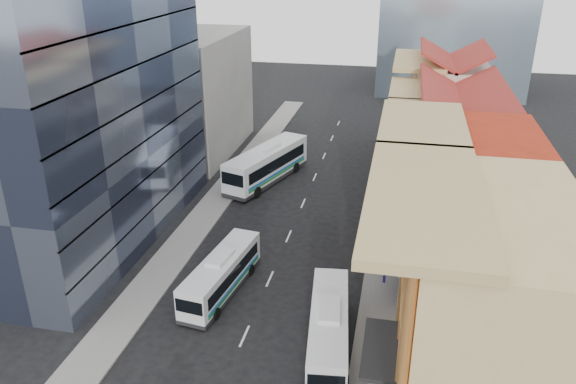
% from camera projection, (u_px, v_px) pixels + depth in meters
% --- Properties ---
extents(sidewalk_right, '(3.00, 90.00, 0.15)m').
position_uv_depth(sidewalk_right, '(387.00, 245.00, 47.27)').
color(sidewalk_right, slate).
rests_on(sidewalk_right, ground).
extents(sidewalk_left, '(3.00, 90.00, 0.15)m').
position_uv_depth(sidewalk_left, '(196.00, 226.00, 50.47)').
color(sidewalk_left, slate).
rests_on(sidewalk_left, ground).
extents(shophouse_tan, '(8.00, 14.00, 12.00)m').
position_uv_depth(shophouse_tan, '(489.00, 313.00, 28.62)').
color(shophouse_tan, '#D7BB7C').
rests_on(shophouse_tan, ground).
extents(shophouse_red, '(8.00, 10.00, 12.00)m').
position_uv_depth(shophouse_red, '(469.00, 213.00, 39.38)').
color(shophouse_red, '#AA2A13').
rests_on(shophouse_red, ground).
extents(shophouse_cream_near, '(8.00, 9.00, 10.00)m').
position_uv_depth(shophouse_cream_near, '(458.00, 177.00, 48.29)').
color(shophouse_cream_near, beige).
rests_on(shophouse_cream_near, ground).
extents(shophouse_cream_mid, '(8.00, 9.00, 10.00)m').
position_uv_depth(shophouse_cream_mid, '(452.00, 144.00, 56.36)').
color(shophouse_cream_mid, beige).
rests_on(shophouse_cream_mid, ground).
extents(shophouse_cream_far, '(8.00, 12.00, 11.00)m').
position_uv_depth(shophouse_cream_far, '(448.00, 111.00, 65.58)').
color(shophouse_cream_far, beige).
rests_on(shophouse_cream_far, ground).
extents(office_tower, '(12.00, 26.00, 30.00)m').
position_uv_depth(office_tower, '(66.00, 62.00, 43.40)').
color(office_tower, '#373F57').
rests_on(office_tower, ground).
extents(office_block_far, '(10.00, 18.00, 14.00)m').
position_uv_depth(office_block_far, '(192.00, 94.00, 67.04)').
color(office_block_far, gray).
rests_on(office_block_far, ground).
extents(bus_left_near, '(3.50, 9.76, 3.06)m').
position_uv_depth(bus_left_near, '(221.00, 274.00, 40.42)').
color(bus_left_near, silver).
rests_on(bus_left_near, ground).
extents(bus_left_far, '(6.80, 12.89, 4.04)m').
position_uv_depth(bus_left_far, '(267.00, 163.00, 59.64)').
color(bus_left_far, silver).
rests_on(bus_left_far, ground).
extents(bus_right, '(3.45, 10.22, 3.21)m').
position_uv_depth(bus_right, '(329.00, 329.00, 34.46)').
color(bus_right, silver).
rests_on(bus_right, ground).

